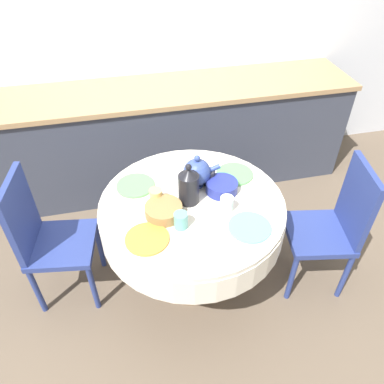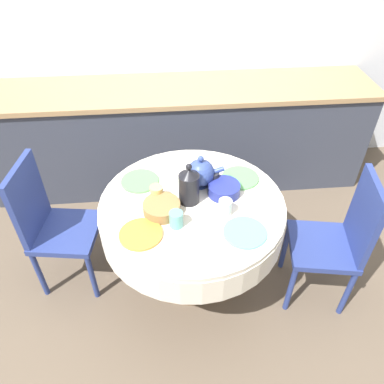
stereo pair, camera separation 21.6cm
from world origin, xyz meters
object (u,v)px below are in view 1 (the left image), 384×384
object	(u,v)px
chair_left	(333,224)
teapot	(197,172)
chair_right	(46,236)
coffee_carafe	(189,186)

from	to	relation	value
chair_left	teapot	size ratio (longest dim) A/B	4.10
chair_right	teapot	world-z (taller)	teapot
coffee_carafe	teapot	distance (m)	0.16
chair_left	chair_right	xyz separation A→B (m)	(-1.78, 0.30, 0.00)
chair_left	coffee_carafe	bearing A→B (deg)	89.11
chair_left	coffee_carafe	distance (m)	0.98
chair_left	teapot	world-z (taller)	teapot
chair_left	coffee_carafe	size ratio (longest dim) A/B	3.58
chair_left	coffee_carafe	xyz separation A→B (m)	(-0.90, 0.18, 0.33)
chair_left	teapot	xyz separation A→B (m)	(-0.82, 0.32, 0.31)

